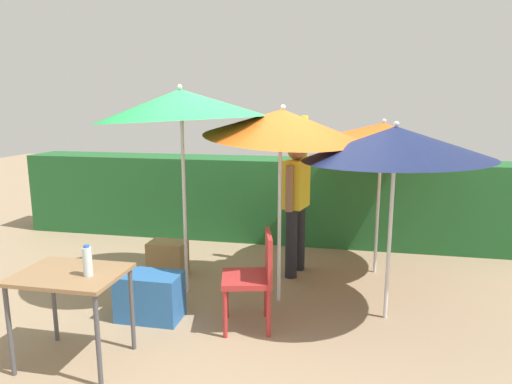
{
  "coord_description": "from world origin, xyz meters",
  "views": [
    {
      "loc": [
        0.91,
        -4.24,
        2.01
      ],
      "look_at": [
        0.0,
        0.3,
        1.1
      ],
      "focal_mm": 31.35,
      "sensor_mm": 36.0,
      "label": 1
    }
  ],
  "objects_px": {
    "person_vendor": "(296,198)",
    "bottle_water": "(87,261)",
    "crate_cardboard": "(168,258)",
    "chair_plastic": "(254,274)",
    "cooler_box": "(150,296)",
    "folding_table": "(71,284)",
    "umbrella_rainbow": "(383,136)",
    "umbrella_orange": "(282,124)",
    "umbrella_yellow": "(181,105)",
    "umbrella_navy": "(395,143)"
  },
  "relations": [
    {
      "from": "umbrella_orange",
      "to": "umbrella_yellow",
      "type": "height_order",
      "value": "umbrella_yellow"
    },
    {
      "from": "chair_plastic",
      "to": "cooler_box",
      "type": "distance_m",
      "value": 1.04
    },
    {
      "from": "cooler_box",
      "to": "folding_table",
      "type": "distance_m",
      "value": 0.94
    },
    {
      "from": "chair_plastic",
      "to": "folding_table",
      "type": "distance_m",
      "value": 1.53
    },
    {
      "from": "chair_plastic",
      "to": "bottle_water",
      "type": "xyz_separation_m",
      "value": [
        -1.1,
        -0.86,
        0.35
      ]
    },
    {
      "from": "umbrella_navy",
      "to": "umbrella_yellow",
      "type": "bearing_deg",
      "value": 174.82
    },
    {
      "from": "chair_plastic",
      "to": "crate_cardboard",
      "type": "xyz_separation_m",
      "value": [
        -1.29,
        1.08,
        -0.31
      ]
    },
    {
      "from": "bottle_water",
      "to": "chair_plastic",
      "type": "bearing_deg",
      "value": 38.23
    },
    {
      "from": "umbrella_orange",
      "to": "bottle_water",
      "type": "xyz_separation_m",
      "value": [
        -1.24,
        -1.47,
        -0.97
      ]
    },
    {
      "from": "cooler_box",
      "to": "umbrella_rainbow",
      "type": "bearing_deg",
      "value": 37.57
    },
    {
      "from": "chair_plastic",
      "to": "crate_cardboard",
      "type": "distance_m",
      "value": 1.7
    },
    {
      "from": "umbrella_orange",
      "to": "crate_cardboard",
      "type": "relative_size",
      "value": 4.75
    },
    {
      "from": "umbrella_orange",
      "to": "umbrella_navy",
      "type": "bearing_deg",
      "value": -10.59
    },
    {
      "from": "umbrella_navy",
      "to": "umbrella_orange",
      "type": "bearing_deg",
      "value": 169.41
    },
    {
      "from": "umbrella_navy",
      "to": "bottle_water",
      "type": "height_order",
      "value": "umbrella_navy"
    },
    {
      "from": "umbrella_navy",
      "to": "crate_cardboard",
      "type": "height_order",
      "value": "umbrella_navy"
    },
    {
      "from": "cooler_box",
      "to": "bottle_water",
      "type": "relative_size",
      "value": 2.47
    },
    {
      "from": "umbrella_orange",
      "to": "cooler_box",
      "type": "bearing_deg",
      "value": -150.44
    },
    {
      "from": "chair_plastic",
      "to": "bottle_water",
      "type": "height_order",
      "value": "bottle_water"
    },
    {
      "from": "umbrella_navy",
      "to": "cooler_box",
      "type": "height_order",
      "value": "umbrella_navy"
    },
    {
      "from": "crate_cardboard",
      "to": "folding_table",
      "type": "height_order",
      "value": "folding_table"
    },
    {
      "from": "umbrella_rainbow",
      "to": "chair_plastic",
      "type": "bearing_deg",
      "value": -125.75
    },
    {
      "from": "cooler_box",
      "to": "folding_table",
      "type": "relative_size",
      "value": 0.74
    },
    {
      "from": "umbrella_navy",
      "to": "person_vendor",
      "type": "distance_m",
      "value": 1.57
    },
    {
      "from": "person_vendor",
      "to": "bottle_water",
      "type": "relative_size",
      "value": 7.83
    },
    {
      "from": "umbrella_yellow",
      "to": "chair_plastic",
      "type": "height_order",
      "value": "umbrella_yellow"
    },
    {
      "from": "umbrella_yellow",
      "to": "person_vendor",
      "type": "height_order",
      "value": "umbrella_yellow"
    },
    {
      "from": "umbrella_rainbow",
      "to": "crate_cardboard",
      "type": "xyz_separation_m",
      "value": [
        -2.46,
        -0.56,
        -1.45
      ]
    },
    {
      "from": "crate_cardboard",
      "to": "bottle_water",
      "type": "xyz_separation_m",
      "value": [
        0.19,
        -1.94,
        0.66
      ]
    },
    {
      "from": "umbrella_rainbow",
      "to": "crate_cardboard",
      "type": "bearing_deg",
      "value": -167.24
    },
    {
      "from": "umbrella_navy",
      "to": "chair_plastic",
      "type": "relative_size",
      "value": 2.1
    },
    {
      "from": "person_vendor",
      "to": "bottle_water",
      "type": "distance_m",
      "value": 2.62
    },
    {
      "from": "umbrella_orange",
      "to": "cooler_box",
      "type": "relative_size",
      "value": 3.49
    },
    {
      "from": "umbrella_orange",
      "to": "chair_plastic",
      "type": "bearing_deg",
      "value": -103.46
    },
    {
      "from": "person_vendor",
      "to": "chair_plastic",
      "type": "xyz_separation_m",
      "value": [
        -0.22,
        -1.4,
        -0.42
      ]
    },
    {
      "from": "umbrella_rainbow",
      "to": "umbrella_yellow",
      "type": "xyz_separation_m",
      "value": [
        -2.05,
        -1.03,
        0.35
      ]
    },
    {
      "from": "person_vendor",
      "to": "umbrella_navy",
      "type": "bearing_deg",
      "value": -45.12
    },
    {
      "from": "umbrella_yellow",
      "to": "bottle_water",
      "type": "xyz_separation_m",
      "value": [
        -0.22,
        -1.46,
        -1.14
      ]
    },
    {
      "from": "umbrella_rainbow",
      "to": "folding_table",
      "type": "bearing_deg",
      "value": -134.72
    },
    {
      "from": "umbrella_rainbow",
      "to": "folding_table",
      "type": "relative_size",
      "value": 2.41
    },
    {
      "from": "crate_cardboard",
      "to": "cooler_box",
      "type": "bearing_deg",
      "value": -75.9
    },
    {
      "from": "umbrella_rainbow",
      "to": "chair_plastic",
      "type": "xyz_separation_m",
      "value": [
        -1.18,
        -1.63,
        -1.14
      ]
    },
    {
      "from": "umbrella_navy",
      "to": "bottle_water",
      "type": "relative_size",
      "value": 7.78
    },
    {
      "from": "cooler_box",
      "to": "person_vendor",
      "type": "bearing_deg",
      "value": 49.74
    },
    {
      "from": "crate_cardboard",
      "to": "bottle_water",
      "type": "bearing_deg",
      "value": -84.47
    },
    {
      "from": "chair_plastic",
      "to": "umbrella_yellow",
      "type": "bearing_deg",
      "value": 145.61
    },
    {
      "from": "umbrella_rainbow",
      "to": "bottle_water",
      "type": "height_order",
      "value": "umbrella_rainbow"
    },
    {
      "from": "chair_plastic",
      "to": "folding_table",
      "type": "relative_size",
      "value": 1.11
    },
    {
      "from": "umbrella_navy",
      "to": "person_vendor",
      "type": "relative_size",
      "value": 0.99
    },
    {
      "from": "crate_cardboard",
      "to": "umbrella_orange",
      "type": "bearing_deg",
      "value": -18.08
    }
  ]
}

